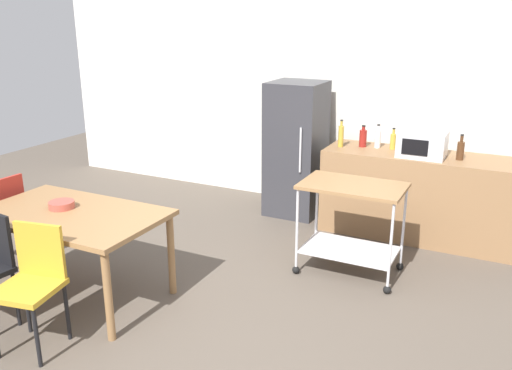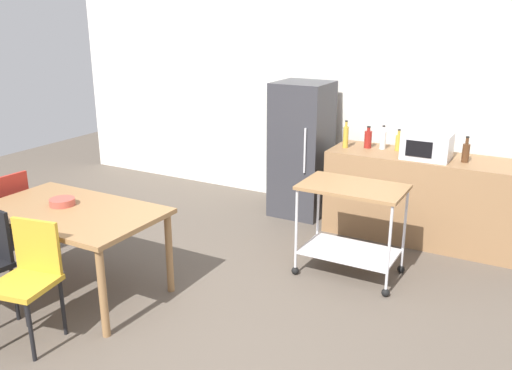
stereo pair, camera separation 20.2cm
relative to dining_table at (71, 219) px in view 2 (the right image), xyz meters
The scene contains 15 objects.
ground_plane 1.57m from the dining_table, ahead, with size 12.00×12.00×0.00m, color brown.
back_wall 3.56m from the dining_table, 65.99° to the left, with size 8.40×0.12×2.90m, color silver.
kitchen_counter 3.47m from the dining_table, 48.06° to the left, with size 2.00×0.64×0.90m, color olive.
dining_table is the anchor object (origin of this frame).
chair_red 1.00m from the dining_table, behind, with size 0.42×0.42×0.89m.
chair_mustard 0.72m from the dining_table, 68.43° to the right, with size 0.47×0.47×0.89m.
refrigerator 2.82m from the dining_table, 72.09° to the left, with size 0.60×0.63×1.55m.
kitchen_cart 2.40m from the dining_table, 36.86° to the left, with size 0.91×0.57×0.85m.
bottle_wine 2.93m from the dining_table, 60.21° to the left, with size 0.06×0.06×0.29m.
bottle_soda 3.13m from the dining_table, 57.78° to the left, with size 0.08×0.08×0.24m.
bottle_soy_sauce 3.23m from the dining_table, 55.69° to the left, with size 0.06×0.06×0.25m.
bottle_hot_sauce 3.33m from the dining_table, 53.45° to the left, with size 0.06×0.06×0.23m.
microwave 3.41m from the dining_table, 47.10° to the left, with size 0.46×0.35×0.26m.
bottle_sparkling_water 3.69m from the dining_table, 43.46° to the left, with size 0.07×0.07×0.26m.
fruit_bowl 0.18m from the dining_table, 162.22° to the left, with size 0.21×0.21×0.06m, color #B24C3F.
Camera 2 is at (1.94, -2.89, 2.30)m, focal length 38.04 mm.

